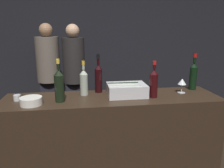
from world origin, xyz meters
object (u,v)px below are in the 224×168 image
bowl_white (31,101)px  red_wine_bottle_burgundy (193,75)px  candle_votive (17,98)px  person_blond_tee (49,71)px  ice_bin_with_bottles (126,89)px  champagne_bottle (59,85)px  rose_wine_bottle (84,81)px  wine_glass (182,82)px  red_wine_bottle_black_foil (98,77)px  person_in_hoodie (74,72)px  red_wine_bottle_tall (154,82)px

bowl_white → red_wine_bottle_burgundy: 1.61m
candle_votive → person_blond_tee: person_blond_tee is taller
ice_bin_with_bottles → champagne_bottle: 0.62m
bowl_white → candle_votive: size_ratio=2.91×
champagne_bottle → rose_wine_bottle: bearing=38.5°
bowl_white → rose_wine_bottle: rose_wine_bottle is taller
champagne_bottle → person_blond_tee: person_blond_tee is taller
champagne_bottle → rose_wine_bottle: size_ratio=1.12×
rose_wine_bottle → wine_glass: bearing=-3.6°
red_wine_bottle_burgundy → person_blond_tee: person_blond_tee is taller
red_wine_bottle_burgundy → champagne_bottle: 1.36m
ice_bin_with_bottles → wine_glass: wine_glass is taller
rose_wine_bottle → red_wine_bottle_black_foil: (0.15, 0.08, 0.02)m
champagne_bottle → red_wine_bottle_black_foil: (0.36, 0.25, 0.00)m
person_in_hoodie → candle_votive: bearing=2.0°
ice_bin_with_bottles → candle_votive: (-0.99, -0.01, -0.04)m
bowl_white → champagne_bottle: (0.23, 0.05, 0.12)m
candle_votive → red_wine_bottle_burgundy: 1.74m
person_blond_tee → red_wine_bottle_burgundy: bearing=82.2°
ice_bin_with_bottles → person_blond_tee: person_blond_tee is taller
ice_bin_with_bottles → rose_wine_bottle: size_ratio=1.09×
bowl_white → person_in_hoodie: person_in_hoodie is taller
wine_glass → person_blond_tee: size_ratio=0.08×
candle_votive → red_wine_bottle_tall: (1.23, -0.07, 0.12)m
red_wine_bottle_burgundy → person_in_hoodie: (-1.27, 1.44, -0.21)m
red_wine_bottle_burgundy → champagne_bottle: (-1.35, -0.21, -0.01)m
red_wine_bottle_burgundy → rose_wine_bottle: red_wine_bottle_burgundy is taller
ice_bin_with_bottles → rose_wine_bottle: (-0.39, 0.08, 0.07)m
ice_bin_with_bottles → bowl_white: ice_bin_with_bottles is taller
wine_glass → champagne_bottle: champagne_bottle is taller
candle_votive → red_wine_bottle_black_foil: (0.74, 0.17, 0.13)m
candle_votive → rose_wine_bottle: 0.61m
rose_wine_bottle → person_blond_tee: person_blond_tee is taller
candle_votive → red_wine_bottle_tall: size_ratio=0.18×
candle_votive → red_wine_bottle_burgundy: (1.73, 0.13, 0.13)m
ice_bin_with_bottles → bowl_white: bearing=-170.6°
bowl_white → wine_glass: 1.42m
bowl_white → champagne_bottle: champagne_bottle is taller
rose_wine_bottle → person_blond_tee: (-0.55, 1.59, -0.18)m
candle_votive → person_in_hoodie: (0.46, 1.58, -0.08)m
candle_votive → red_wine_bottle_tall: red_wine_bottle_tall is taller
rose_wine_bottle → red_wine_bottle_black_foil: red_wine_bottle_black_foil is taller
bowl_white → wine_glass: wine_glass is taller
ice_bin_with_bottles → bowl_white: size_ratio=2.00×
ice_bin_with_bottles → red_wine_bottle_tall: (0.24, -0.08, 0.08)m
red_wine_bottle_black_foil → red_wine_bottle_tall: bearing=-25.9°
wine_glass → red_wine_bottle_burgundy: size_ratio=0.38×
wine_glass → person_in_hoodie: bearing=125.6°
red_wine_bottle_burgundy → person_in_hoodie: bearing=131.4°
person_blond_tee → wine_glass: bearing=77.3°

